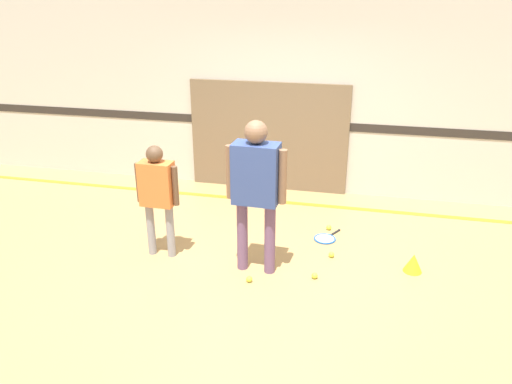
% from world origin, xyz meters
% --- Properties ---
extents(ground_plane, '(16.00, 16.00, 0.00)m').
position_xyz_m(ground_plane, '(0.00, 0.00, 0.00)').
color(ground_plane, tan).
extents(wall_back, '(16.00, 0.07, 3.20)m').
position_xyz_m(wall_back, '(0.00, 2.41, 1.60)').
color(wall_back, beige).
rests_on(wall_back, ground_plane).
extents(wall_panel, '(2.37, 0.05, 1.63)m').
position_xyz_m(wall_panel, '(-0.33, 2.35, 0.81)').
color(wall_panel, '#756047').
rests_on(wall_panel, ground_plane).
extents(floor_stripe, '(14.40, 0.10, 0.01)m').
position_xyz_m(floor_stripe, '(0.00, 1.83, 0.00)').
color(floor_stripe, orange).
rests_on(floor_stripe, ground_plane).
extents(person_instructor, '(0.64, 0.28, 1.68)m').
position_xyz_m(person_instructor, '(0.03, -0.06, 1.04)').
color(person_instructor, '#6B4C70').
rests_on(person_instructor, ground_plane).
extents(person_student_left, '(0.50, 0.21, 1.32)m').
position_xyz_m(person_student_left, '(-1.11, 0.03, 0.81)').
color(person_student_left, gray).
rests_on(person_student_left, ground_plane).
extents(racket_spare_on_floor, '(0.37, 0.48, 0.03)m').
position_xyz_m(racket_spare_on_floor, '(0.71, 0.83, 0.01)').
color(racket_spare_on_floor, blue).
rests_on(racket_spare_on_floor, ground_plane).
extents(tennis_ball_near_instructor, '(0.07, 0.07, 0.07)m').
position_xyz_m(tennis_ball_near_instructor, '(0.02, -0.32, 0.03)').
color(tennis_ball_near_instructor, '#CCE038').
rests_on(tennis_ball_near_instructor, ground_plane).
extents(tennis_ball_by_spare_racket, '(0.07, 0.07, 0.07)m').
position_xyz_m(tennis_ball_by_spare_racket, '(0.73, 1.09, 0.03)').
color(tennis_ball_by_spare_racket, '#CCE038').
rests_on(tennis_ball_by_spare_racket, ground_plane).
extents(tennis_ball_stray_left, '(0.07, 0.07, 0.07)m').
position_xyz_m(tennis_ball_stray_left, '(0.82, 0.39, 0.03)').
color(tennis_ball_stray_left, '#CCE038').
rests_on(tennis_ball_stray_left, ground_plane).
extents(tennis_ball_stray_right, '(0.07, 0.07, 0.07)m').
position_xyz_m(tennis_ball_stray_right, '(0.68, -0.10, 0.03)').
color(tennis_ball_stray_right, '#CCE038').
rests_on(tennis_ball_stray_right, ground_plane).
extents(training_cone, '(0.21, 0.21, 0.21)m').
position_xyz_m(training_cone, '(1.71, 0.28, 0.10)').
color(training_cone, yellow).
rests_on(training_cone, ground_plane).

